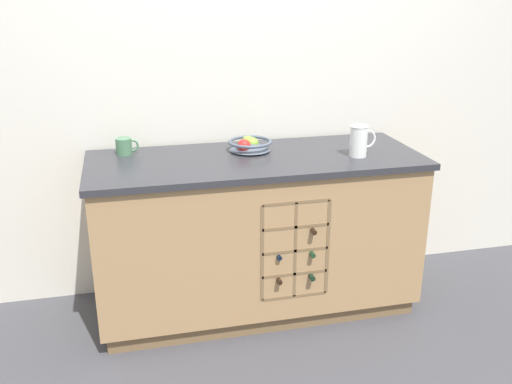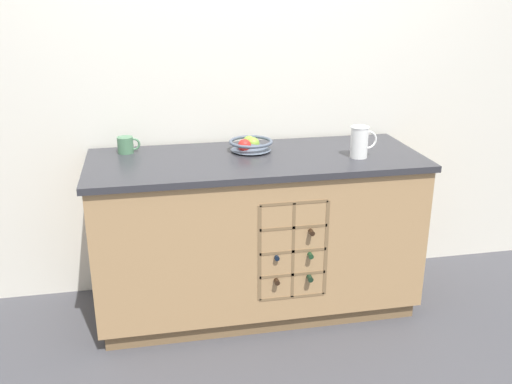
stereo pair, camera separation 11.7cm
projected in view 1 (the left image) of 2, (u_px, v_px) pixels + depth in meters
The scene contains 6 objects.
ground_plane at pixel (256, 304), 3.46m from camera, with size 14.00×14.00×0.00m, color #424247.
back_wall at pixel (240, 83), 3.40m from camera, with size 4.40×0.06×2.55m, color silver.
kitchen_island at pixel (256, 233), 3.30m from camera, with size 1.85×0.73×0.93m.
fruit_bowl at pixel (250, 144), 3.24m from camera, with size 0.25×0.25×0.08m.
white_pitcher at pixel (359, 140), 3.13m from camera, with size 0.15×0.10×0.17m.
ceramic_mug at pixel (124, 146), 3.18m from camera, with size 0.13×0.09×0.09m.
Camera 1 is at (-0.70, -2.94, 1.83)m, focal length 40.00 mm.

